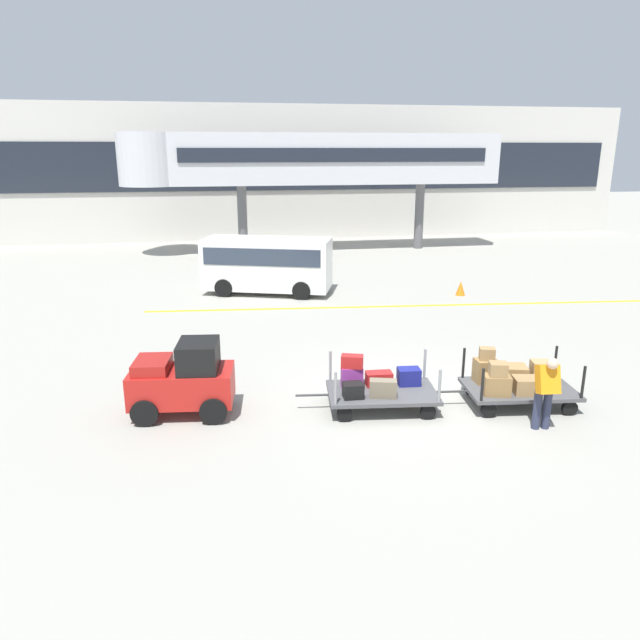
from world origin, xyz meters
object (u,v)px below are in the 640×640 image
at_px(safety_cone_near, 461,288).
at_px(baggage_handler, 546,389).
at_px(shuttle_van, 267,261).
at_px(baggage_cart_middle, 513,381).
at_px(baggage_tug, 184,380).
at_px(baggage_cart_lead, 378,386).

bearing_deg(safety_cone_near, baggage_handler, -105.08).
bearing_deg(shuttle_van, baggage_cart_middle, -69.59).
distance_m(baggage_tug, safety_cone_near, 13.37).
bearing_deg(baggage_cart_lead, baggage_handler, -29.02).
relative_size(baggage_cart_lead, shuttle_van, 0.59).
bearing_deg(baggage_cart_lead, shuttle_van, 96.81).
xyz_separation_m(baggage_handler, safety_cone_near, (2.95, 10.96, -0.59)).
bearing_deg(shuttle_van, baggage_cart_lead, -83.19).
xyz_separation_m(baggage_tug, safety_cone_near, (9.94, 8.93, -0.48)).
bearing_deg(baggage_cart_middle, safety_cone_near, 73.10).
distance_m(baggage_cart_middle, baggage_handler, 1.32).
xyz_separation_m(baggage_tug, baggage_handler, (6.98, -2.03, 0.11)).
bearing_deg(baggage_cart_middle, baggage_cart_lead, 173.41).
distance_m(baggage_tug, baggage_cart_lead, 4.10).
bearing_deg(baggage_tug, baggage_handler, -16.22).
bearing_deg(baggage_cart_lead, baggage_cart_middle, -6.59).
relative_size(baggage_tug, safety_cone_near, 4.02).
xyz_separation_m(baggage_cart_lead, baggage_handler, (2.91, -1.62, 0.38)).
distance_m(baggage_cart_lead, safety_cone_near, 11.04).
bearing_deg(shuttle_van, baggage_handler, -71.55).
height_order(baggage_cart_middle, baggage_handler, baggage_handler).
bearing_deg(baggage_cart_middle, baggage_tug, 173.86).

